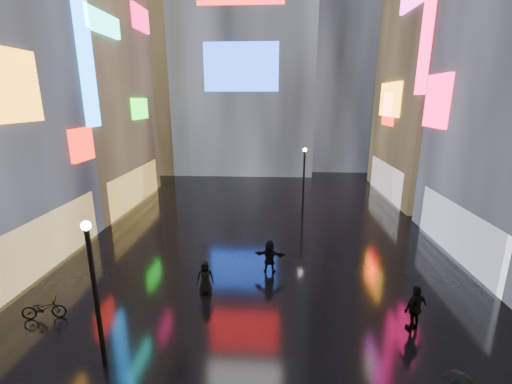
# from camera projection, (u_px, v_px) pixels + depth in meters

# --- Properties ---
(ground) EXTENTS (140.00, 140.00, 0.00)m
(ground) POSITION_uv_depth(u_px,v_px,m) (263.00, 232.00, 23.15)
(ground) COLOR black
(ground) RESTS_ON ground
(building_left_far) EXTENTS (10.28, 12.00, 22.00)m
(building_left_far) POSITION_uv_depth(u_px,v_px,m) (64.00, 69.00, 26.90)
(building_left_far) COLOR black
(building_left_far) RESTS_ON ground
(building_right_far) EXTENTS (10.28, 12.00, 28.00)m
(building_right_far) POSITION_uv_depth(u_px,v_px,m) (461.00, 33.00, 28.23)
(building_right_far) COLOR black
(building_right_far) RESTS_ON ground
(tower_flank_right) EXTENTS (12.00, 12.00, 34.00)m
(tower_flank_right) POSITION_uv_depth(u_px,v_px,m) (342.00, 31.00, 43.22)
(tower_flank_right) COLOR black
(tower_flank_right) RESTS_ON ground
(tower_flank_left) EXTENTS (10.00, 10.00, 26.00)m
(tower_flank_left) POSITION_uv_depth(u_px,v_px,m) (155.00, 62.00, 41.67)
(tower_flank_left) COLOR black
(tower_flank_left) RESTS_ON ground
(lamp_near) EXTENTS (0.30, 0.30, 5.20)m
(lamp_near) POSITION_uv_depth(u_px,v_px,m) (95.00, 288.00, 10.80)
(lamp_near) COLOR black
(lamp_near) RESTS_ON ground
(lamp_far) EXTENTS (0.30, 0.30, 5.20)m
(lamp_far) POSITION_uv_depth(u_px,v_px,m) (304.00, 177.00, 25.99)
(lamp_far) COLOR black
(lamp_far) RESTS_ON ground
(pedestrian_3) EXTENTS (1.18, 0.91, 1.87)m
(pedestrian_3) POSITION_uv_depth(u_px,v_px,m) (415.00, 308.00, 13.19)
(pedestrian_3) COLOR black
(pedestrian_3) RESTS_ON ground
(pedestrian_4) EXTENTS (0.85, 0.63, 1.58)m
(pedestrian_4) POSITION_uv_depth(u_px,v_px,m) (205.00, 277.00, 15.74)
(pedestrian_4) COLOR black
(pedestrian_4) RESTS_ON ground
(pedestrian_5) EXTENTS (1.67, 0.71, 1.75)m
(pedestrian_5) POSITION_uv_depth(u_px,v_px,m) (270.00, 257.00, 17.60)
(pedestrian_5) COLOR black
(pedestrian_5) RESTS_ON ground
(umbrella_2) EXTENTS (1.32, 1.31, 0.85)m
(umbrella_2) POSITION_uv_depth(u_px,v_px,m) (204.00, 253.00, 15.41)
(umbrella_2) COLOR black
(umbrella_2) RESTS_ON pedestrian_4
(bicycle) EXTENTS (1.81, 0.91, 0.91)m
(bicycle) POSITION_uv_depth(u_px,v_px,m) (44.00, 308.00, 13.95)
(bicycle) COLOR black
(bicycle) RESTS_ON ground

